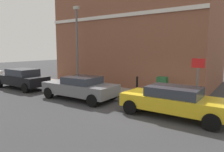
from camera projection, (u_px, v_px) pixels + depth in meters
ground at (147, 108)px, 10.03m from camera, size 80.00×80.00×0.00m
sidewalk at (84, 87)px, 15.08m from camera, size 2.32×30.00×0.15m
corner_building at (140, 34)px, 17.67m from camera, size 8.09×12.22×8.32m
car_yellow at (173, 100)px, 8.70m from camera, size 1.82×4.37×1.29m
car_grey at (80, 87)px, 11.73m from camera, size 2.05×4.40×1.32m
car_black at (22, 78)px, 14.93m from camera, size 1.80×4.43×1.43m
utility_cabinet at (162, 88)px, 11.68m from camera, size 0.46×0.61×1.15m
bollard_near_cabinet at (137, 84)px, 12.69m from camera, size 0.14×0.14×1.04m
street_sign at (198, 75)px, 9.68m from camera, size 0.08×0.60×2.30m
lamppost at (77, 43)px, 14.91m from camera, size 0.20×0.44×5.72m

